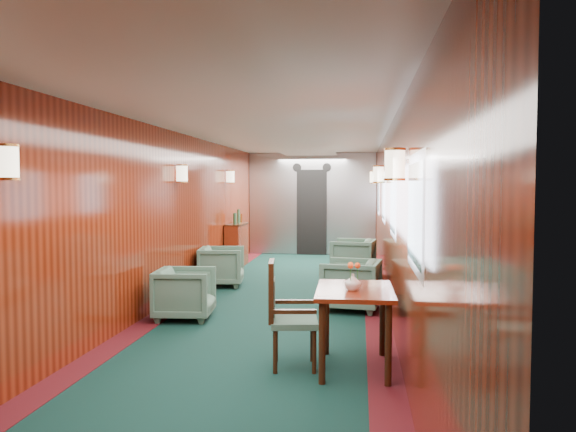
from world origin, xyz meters
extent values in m
plane|color=#0C2C25|center=(0.00, 0.00, 0.00)|extent=(12.00, 12.00, 0.00)
cube|color=silver|center=(0.00, 0.00, 2.35)|extent=(3.00, 12.00, 0.10)
cube|color=silver|center=(0.00, 0.00, 2.36)|extent=(1.20, 12.00, 0.06)
cube|color=maroon|center=(0.00, 6.00, 1.20)|extent=(3.00, 0.10, 2.40)
cube|color=maroon|center=(-1.50, 0.00, 1.20)|extent=(0.10, 12.00, 2.40)
cube|color=maroon|center=(1.50, 0.00, 1.20)|extent=(0.10, 12.00, 2.40)
cube|color=#440D12|center=(-1.35, 0.00, 0.00)|extent=(0.30, 12.00, 0.01)
cube|color=#440D12|center=(1.35, 0.00, 0.00)|extent=(0.30, 12.00, 0.01)
cube|color=#AAACB1|center=(0.00, 5.92, 1.20)|extent=(2.98, 0.12, 2.38)
cube|color=black|center=(0.00, 5.84, 1.00)|extent=(0.70, 0.06, 2.00)
cylinder|color=black|center=(-0.35, 5.85, 2.05)|extent=(0.20, 0.04, 0.20)
cylinder|color=black|center=(0.35, 5.85, 2.05)|extent=(0.20, 0.04, 0.20)
cube|color=silver|center=(1.49, -3.50, 1.45)|extent=(0.02, 1.10, 0.80)
cube|color=slate|center=(1.48, -3.50, 1.45)|extent=(0.01, 0.96, 0.66)
cube|color=silver|center=(1.49, -1.00, 1.45)|extent=(0.02, 1.10, 0.80)
cube|color=slate|center=(1.48, -1.00, 1.45)|extent=(0.01, 0.96, 0.66)
cube|color=silver|center=(1.49, 1.50, 1.45)|extent=(0.02, 1.10, 0.80)
cube|color=slate|center=(1.48, 1.50, 1.45)|extent=(0.01, 0.96, 0.66)
cube|color=silver|center=(1.49, 4.00, 1.45)|extent=(0.02, 1.10, 0.80)
cube|color=slate|center=(1.48, 4.00, 1.45)|extent=(0.01, 0.96, 0.66)
cylinder|color=#FFEFC6|center=(-1.40, -3.50, 1.80)|extent=(0.16, 0.16, 0.24)
cylinder|color=#B47832|center=(-1.40, -3.50, 1.68)|extent=(0.17, 0.17, 0.02)
cylinder|color=#FFEFC6|center=(1.40, -2.70, 1.80)|extent=(0.16, 0.16, 0.24)
cylinder|color=#B47832|center=(1.40, -2.70, 1.68)|extent=(0.17, 0.17, 0.02)
cylinder|color=#FFEFC6|center=(-1.40, 0.50, 1.80)|extent=(0.16, 0.16, 0.24)
cylinder|color=#B47832|center=(-1.40, 0.50, 1.68)|extent=(0.17, 0.17, 0.02)
cylinder|color=#FFEFC6|center=(1.40, 1.30, 1.80)|extent=(0.16, 0.16, 0.24)
cylinder|color=#B47832|center=(1.40, 1.30, 1.68)|extent=(0.17, 0.17, 0.02)
cylinder|color=#FFEFC6|center=(-1.40, 3.50, 1.80)|extent=(0.16, 0.16, 0.24)
cylinder|color=#B47832|center=(-1.40, 3.50, 1.68)|extent=(0.17, 0.17, 0.02)
cylinder|color=#FFEFC6|center=(1.40, 4.30, 1.80)|extent=(0.16, 0.16, 0.24)
cylinder|color=#B47832|center=(1.40, 4.30, 1.68)|extent=(0.17, 0.17, 0.02)
cube|color=maroon|center=(1.09, -2.31, 0.70)|extent=(0.69, 0.97, 0.04)
cylinder|color=#351A0C|center=(0.83, -2.73, 0.34)|extent=(0.06, 0.06, 0.68)
cylinder|color=#351A0C|center=(1.36, -2.72, 0.34)|extent=(0.06, 0.06, 0.68)
cylinder|color=#351A0C|center=(0.81, -1.90, 0.34)|extent=(0.06, 0.06, 0.68)
cylinder|color=#351A0C|center=(1.35, -1.89, 0.34)|extent=(0.06, 0.06, 0.68)
cube|color=#1C4337|center=(0.55, -2.34, 0.41)|extent=(0.46, 0.46, 0.05)
cube|color=#351A0C|center=(0.35, -2.36, 0.69)|extent=(0.09, 0.38, 0.53)
cube|color=#1C4337|center=(0.37, -2.36, 0.64)|extent=(0.06, 0.28, 0.32)
cube|color=#351A0C|center=(0.58, -2.54, 0.55)|extent=(0.38, 0.09, 0.04)
cube|color=#351A0C|center=(0.52, -2.13, 0.55)|extent=(0.38, 0.09, 0.04)
cylinder|color=#351A0C|center=(0.41, -2.53, 0.19)|extent=(0.04, 0.04, 0.38)
cylinder|color=#351A0C|center=(0.74, -2.48, 0.19)|extent=(0.04, 0.04, 0.38)
cylinder|color=#351A0C|center=(0.36, -2.19, 0.19)|extent=(0.04, 0.04, 0.38)
cylinder|color=#351A0C|center=(0.70, -2.15, 0.19)|extent=(0.04, 0.04, 0.38)
cube|color=maroon|center=(-1.34, 3.77, 0.43)|extent=(0.29, 0.95, 0.86)
cube|color=#351A0C|center=(-1.33, 3.77, 0.86)|extent=(0.31, 0.97, 0.02)
cylinder|color=#285135|center=(-1.32, 3.53, 0.98)|extent=(0.07, 0.07, 0.22)
cylinder|color=#285135|center=(-1.32, 3.87, 1.01)|extent=(0.06, 0.06, 0.28)
cylinder|color=#B47832|center=(-1.32, 4.06, 0.96)|extent=(0.08, 0.08, 0.18)
imported|color=silver|center=(1.07, -2.40, 0.79)|extent=(0.18, 0.18, 0.15)
imported|color=#1C4337|center=(-0.99, -0.69, 0.31)|extent=(0.75, 0.73, 0.63)
imported|color=#1C4337|center=(-1.09, 1.56, 0.32)|extent=(0.79, 0.77, 0.64)
imported|color=#1C4337|center=(1.02, 0.06, 0.33)|extent=(0.84, 0.82, 0.67)
imported|color=#1C4337|center=(1.01, 2.77, 0.34)|extent=(0.85, 0.83, 0.68)
camera|label=1|loc=(1.13, -7.26, 1.63)|focal=35.00mm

